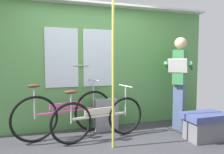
% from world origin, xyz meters
% --- Properties ---
extents(ground_plane, '(6.03, 3.83, 0.04)m').
position_xyz_m(ground_plane, '(0.00, 0.00, -0.02)').
color(ground_plane, '#38383D').
extents(train_door_wall, '(5.03, 0.28, 2.41)m').
position_xyz_m(train_door_wall, '(-0.01, 1.11, 1.25)').
color(train_door_wall, '#56934C').
rests_on(train_door_wall, ground_plane).
extents(bicycle_near_door, '(1.77, 0.60, 0.97)m').
position_xyz_m(bicycle_near_door, '(-0.52, 0.75, 0.40)').
color(bicycle_near_door, black).
rests_on(bicycle_near_door, ground_plane).
extents(bicycle_leaning_behind, '(1.65, 0.45, 0.89)m').
position_xyz_m(bicycle_leaning_behind, '(0.01, 0.43, 0.36)').
color(bicycle_leaning_behind, black).
rests_on(bicycle_leaning_behind, ground_plane).
extents(passenger_reading_newspaper, '(0.63, 0.63, 1.78)m').
position_xyz_m(passenger_reading_newspaper, '(1.68, 0.59, 0.94)').
color(passenger_reading_newspaper, slate).
rests_on(passenger_reading_newspaper, ground_plane).
extents(trash_bin_by_wall, '(0.44, 0.28, 0.59)m').
position_xyz_m(trash_bin_by_wall, '(0.24, 0.90, 0.29)').
color(trash_bin_by_wall, gray).
rests_on(trash_bin_by_wall, ground_plane).
extents(handrail_pole, '(0.04, 0.04, 2.37)m').
position_xyz_m(handrail_pole, '(0.12, 0.04, 1.18)').
color(handrail_pole, '#C6C14C').
rests_on(handrail_pole, ground_plane).
extents(bench_seat_corner, '(0.70, 0.44, 0.45)m').
position_xyz_m(bench_seat_corner, '(1.67, -0.13, 0.24)').
color(bench_seat_corner, '#3D477F').
rests_on(bench_seat_corner, ground_plane).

